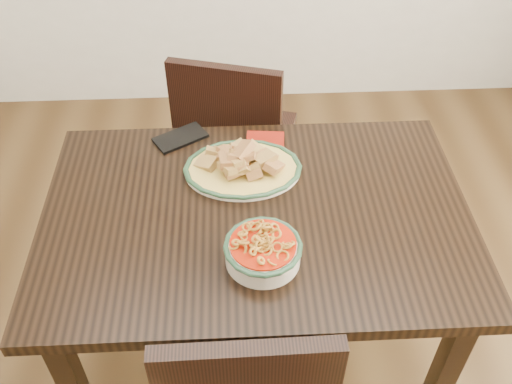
{
  "coord_description": "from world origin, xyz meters",
  "views": [
    {
      "loc": [
        -0.06,
        -1.13,
        1.93
      ],
      "look_at": [
        -0.0,
        0.05,
        0.81
      ],
      "focal_mm": 40.0,
      "sensor_mm": 36.0,
      "label": 1
    }
  ],
  "objects_px": {
    "dining_table": "(256,234)",
    "fish_plate": "(243,161)",
    "chair_far": "(234,137)",
    "noodle_bowl": "(263,249)",
    "smartphone": "(180,138)"
  },
  "relations": [
    {
      "from": "dining_table",
      "to": "fish_plate",
      "type": "height_order",
      "value": "fish_plate"
    },
    {
      "from": "chair_far",
      "to": "fish_plate",
      "type": "distance_m",
      "value": 0.58
    },
    {
      "from": "fish_plate",
      "to": "noodle_bowl",
      "type": "relative_size",
      "value": 1.72
    },
    {
      "from": "dining_table",
      "to": "noodle_bowl",
      "type": "relative_size",
      "value": 5.94
    },
    {
      "from": "noodle_bowl",
      "to": "smartphone",
      "type": "height_order",
      "value": "noodle_bowl"
    },
    {
      "from": "noodle_bowl",
      "to": "chair_far",
      "type": "bearing_deg",
      "value": 94.29
    },
    {
      "from": "dining_table",
      "to": "fish_plate",
      "type": "bearing_deg",
      "value": 100.77
    },
    {
      "from": "dining_table",
      "to": "smartphone",
      "type": "xyz_separation_m",
      "value": [
        -0.24,
        0.35,
        0.1
      ]
    },
    {
      "from": "chair_far",
      "to": "noodle_bowl",
      "type": "relative_size",
      "value": 4.24
    },
    {
      "from": "smartphone",
      "to": "fish_plate",
      "type": "bearing_deg",
      "value": -72.41
    },
    {
      "from": "noodle_bowl",
      "to": "dining_table",
      "type": "bearing_deg",
      "value": 92.56
    },
    {
      "from": "dining_table",
      "to": "chair_far",
      "type": "relative_size",
      "value": 1.4
    },
    {
      "from": "fish_plate",
      "to": "smartphone",
      "type": "xyz_separation_m",
      "value": [
        -0.2,
        0.18,
        -0.04
      ]
    },
    {
      "from": "chair_far",
      "to": "smartphone",
      "type": "distance_m",
      "value": 0.45
    },
    {
      "from": "fish_plate",
      "to": "smartphone",
      "type": "bearing_deg",
      "value": 138.79
    }
  ]
}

